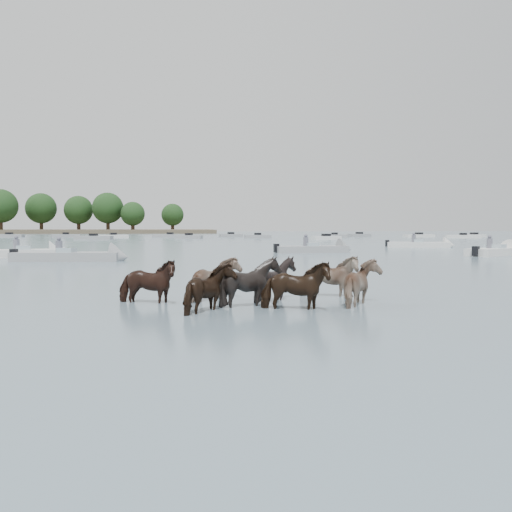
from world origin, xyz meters
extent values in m
plane|color=#4C616D|center=(0.00, 0.00, 0.00)|extent=(400.00, 400.00, 0.00)
imported|color=black|center=(-1.24, 1.80, 0.43)|extent=(1.69, 1.14, 1.31)
imported|color=gray|center=(0.45, 2.11, 0.43)|extent=(1.48, 1.60, 1.31)
imported|color=black|center=(1.93, 1.89, 0.44)|extent=(1.26, 1.13, 1.33)
imported|color=#9D7B6A|center=(3.47, 2.47, 0.44)|extent=(1.74, 1.21, 1.34)
imported|color=black|center=(0.22, 0.21, 0.41)|extent=(1.28, 1.43, 1.27)
imported|color=black|center=(1.19, 0.99, 0.47)|extent=(1.61, 1.54, 1.39)
imported|color=black|center=(2.08, 0.26, 0.44)|extent=(1.72, 1.11, 1.34)
imported|color=gray|center=(3.85, 0.73, 0.43)|extent=(1.28, 1.44, 1.32)
sphere|color=black|center=(7.62, 13.65, 0.12)|extent=(0.44, 0.44, 0.44)
cube|color=black|center=(7.37, 13.65, 0.02)|extent=(0.50, 0.22, 0.18)
cube|color=silver|center=(-9.67, 23.62, 0.20)|extent=(4.10, 2.47, 0.55)
cone|color=silver|center=(-7.81, 24.08, 0.20)|extent=(1.26, 1.77, 1.60)
cube|color=#99ADB7|center=(-9.67, 23.62, 0.55)|extent=(1.04, 1.28, 0.35)
cylinder|color=#595966|center=(-10.07, 23.62, 0.75)|extent=(0.36, 0.36, 0.70)
sphere|color=#595966|center=(-10.07, 23.62, 1.20)|extent=(0.24, 0.24, 0.24)
cube|color=gray|center=(-6.38, 19.48, 0.20)|extent=(5.83, 2.29, 0.55)
cone|color=gray|center=(-3.56, 19.13, 0.20)|extent=(1.09, 1.70, 1.60)
cube|color=#99ADB7|center=(-6.38, 19.48, 0.55)|extent=(0.93, 1.21, 0.35)
cube|color=black|center=(-9.19, 19.83, 0.35)|extent=(0.39, 0.39, 0.60)
cylinder|color=#595966|center=(-6.78, 19.48, 0.75)|extent=(0.36, 0.36, 0.70)
sphere|color=#595966|center=(-6.78, 19.48, 1.20)|extent=(0.24, 0.24, 0.24)
cube|color=gray|center=(8.99, 27.12, 0.20)|extent=(5.26, 2.04, 0.55)
cone|color=gray|center=(11.55, 27.34, 0.20)|extent=(1.03, 1.67, 1.60)
cube|color=#99ADB7|center=(8.99, 27.12, 0.55)|extent=(0.89, 1.18, 0.35)
cube|color=black|center=(6.43, 26.90, 0.35)|extent=(0.38, 0.38, 0.60)
cylinder|color=#595966|center=(8.59, 27.12, 0.75)|extent=(0.36, 0.36, 0.70)
sphere|color=#595966|center=(8.59, 27.12, 1.20)|extent=(0.24, 0.24, 0.24)
cube|color=silver|center=(19.75, 21.62, 0.20)|extent=(5.02, 3.98, 0.55)
cube|color=#99ADB7|center=(19.75, 21.62, 0.55)|extent=(1.27, 1.37, 0.35)
cube|color=black|center=(17.67, 20.30, 0.35)|extent=(0.48, 0.48, 0.60)
cylinder|color=#595966|center=(19.35, 21.62, 0.75)|extent=(0.36, 0.36, 0.70)
sphere|color=#595966|center=(19.35, 21.62, 1.20)|extent=(0.24, 0.24, 0.24)
cube|color=silver|center=(20.71, 35.46, 0.20)|extent=(5.55, 3.14, 0.55)
cone|color=silver|center=(23.25, 34.66, 0.20)|extent=(1.34, 1.80, 1.60)
cube|color=#99ADB7|center=(20.71, 35.46, 0.55)|extent=(1.10, 1.31, 0.35)
cube|color=black|center=(18.18, 36.27, 0.35)|extent=(0.44, 0.44, 0.60)
cylinder|color=#595966|center=(20.31, 35.46, 0.75)|extent=(0.36, 0.36, 0.70)
sphere|color=#595966|center=(20.31, 35.46, 1.20)|extent=(0.24, 0.24, 0.24)
cube|color=gray|center=(-28.91, 89.78, 0.22)|extent=(4.97, 2.11, 0.60)
cube|color=black|center=(-28.91, 89.78, 0.60)|extent=(1.12, 1.12, 0.50)
cube|color=gray|center=(-19.25, 88.16, 0.22)|extent=(4.81, 2.58, 0.60)
cube|color=black|center=(-19.25, 88.16, 0.60)|extent=(1.22, 1.22, 0.50)
cube|color=gray|center=(-12.29, 71.54, 0.22)|extent=(5.59, 2.69, 0.60)
cube|color=black|center=(-12.29, 71.54, 0.60)|extent=(1.20, 1.20, 0.50)
cube|color=silver|center=(-10.56, 81.33, 0.22)|extent=(4.88, 2.61, 0.60)
cube|color=black|center=(-10.56, 81.33, 0.60)|extent=(1.22, 1.22, 0.50)
cube|color=gray|center=(-1.54, 86.16, 0.22)|extent=(6.10, 2.74, 0.60)
cube|color=black|center=(-1.54, 86.16, 0.60)|extent=(1.19, 1.19, 0.50)
cube|color=gray|center=(1.43, 75.46, 0.22)|extent=(4.34, 2.76, 0.60)
cube|color=black|center=(1.43, 75.46, 0.60)|extent=(1.27, 1.27, 0.50)
cube|color=gray|center=(9.17, 88.40, 0.22)|extent=(4.33, 2.33, 0.60)
cube|color=black|center=(9.17, 88.40, 0.60)|extent=(1.19, 1.19, 0.50)
cube|color=gray|center=(12.35, 76.91, 0.22)|extent=(4.21, 1.54, 0.60)
cube|color=black|center=(12.35, 76.91, 0.60)|extent=(1.01, 1.01, 0.50)
cube|color=silver|center=(20.26, 64.71, 0.22)|extent=(4.33, 2.36, 0.60)
cube|color=black|center=(20.26, 64.71, 0.60)|extent=(1.19, 1.19, 0.50)
cube|color=gray|center=(25.77, 79.61, 0.22)|extent=(4.70, 3.05, 0.60)
cube|color=black|center=(25.77, 79.61, 0.60)|extent=(1.30, 1.30, 0.50)
cube|color=gray|center=(32.52, 87.04, 0.22)|extent=(4.58, 2.88, 0.60)
cube|color=black|center=(32.52, 87.04, 0.60)|extent=(1.28, 1.28, 0.50)
cube|color=silver|center=(40.28, 78.82, 0.22)|extent=(5.52, 2.29, 0.60)
cube|color=black|center=(40.28, 78.82, 0.60)|extent=(1.14, 1.14, 0.50)
cube|color=silver|center=(44.38, 71.61, 0.22)|extent=(5.39, 2.93, 0.60)
cube|color=black|center=(44.38, 71.61, 0.60)|extent=(1.25, 1.25, 0.50)
cube|color=silver|center=(49.20, 76.90, 0.22)|extent=(4.79, 3.17, 0.60)
cube|color=black|center=(49.20, 76.90, 0.60)|extent=(1.31, 1.31, 0.50)
cylinder|color=#382619|center=(-46.84, 146.79, 2.03)|extent=(1.00, 1.00, 4.05)
sphere|color=black|center=(-46.84, 146.79, 7.32)|extent=(9.01, 9.01, 9.01)
cylinder|color=#382619|center=(-38.96, 157.71, 1.96)|extent=(1.00, 1.00, 3.92)
sphere|color=black|center=(-38.96, 157.71, 7.08)|extent=(8.72, 8.72, 8.72)
cylinder|color=#382619|center=(-27.99, 154.34, 1.81)|extent=(1.00, 1.00, 3.63)
sphere|color=black|center=(-27.99, 154.34, 6.55)|extent=(8.06, 8.06, 8.06)
cylinder|color=#382619|center=(-19.38, 150.18, 1.94)|extent=(1.00, 1.00, 3.88)
sphere|color=black|center=(-19.38, 150.18, 7.01)|extent=(8.62, 8.62, 8.62)
cylinder|color=#382619|center=(-12.26, 145.97, 1.48)|extent=(1.00, 1.00, 2.96)
sphere|color=black|center=(-12.26, 145.97, 5.34)|extent=(6.57, 6.57, 6.57)
cylinder|color=#382619|center=(-1.54, 157.77, 1.48)|extent=(1.00, 1.00, 2.96)
sphere|color=black|center=(-1.54, 157.77, 5.35)|extent=(6.58, 6.58, 6.58)
camera|label=1|loc=(-0.53, -12.01, 1.86)|focal=39.61mm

